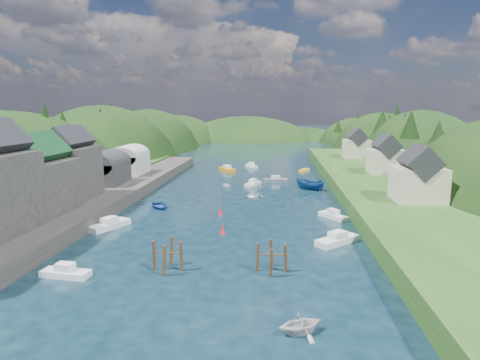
# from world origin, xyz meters

# --- Properties ---
(ground) EXTENTS (600.00, 600.00, 0.00)m
(ground) POSITION_xyz_m (0.00, 50.00, 0.00)
(ground) COLOR black
(ground) RESTS_ON ground
(hillside_left) EXTENTS (44.00, 245.56, 52.00)m
(hillside_left) POSITION_xyz_m (-45.00, 75.00, -8.03)
(hillside_left) COLOR black
(hillside_left) RESTS_ON ground
(hillside_right) EXTENTS (36.00, 245.56, 48.00)m
(hillside_right) POSITION_xyz_m (45.00, 75.00, -7.41)
(hillside_right) COLOR black
(hillside_right) RESTS_ON ground
(far_hills) EXTENTS (103.00, 68.00, 44.00)m
(far_hills) POSITION_xyz_m (1.22, 174.01, -10.80)
(far_hills) COLOR black
(far_hills) RESTS_ON ground
(hill_trees) EXTENTS (92.24, 147.97, 12.52)m
(hill_trees) POSITION_xyz_m (-0.10, 64.69, 11.13)
(hill_trees) COLOR black
(hill_trees) RESTS_ON ground
(quay_left) EXTENTS (12.00, 110.00, 2.00)m
(quay_left) POSITION_xyz_m (-24.00, 20.00, 1.00)
(quay_left) COLOR #2D2B28
(quay_left) RESTS_ON ground
(terrace_left_grass) EXTENTS (12.00, 110.00, 2.50)m
(terrace_left_grass) POSITION_xyz_m (-31.00, 20.00, 1.25)
(terrace_left_grass) COLOR #234719
(terrace_left_grass) RESTS_ON ground
(quayside_buildings) EXTENTS (8.00, 35.84, 12.90)m
(quayside_buildings) POSITION_xyz_m (-26.00, 6.39, 7.09)
(quayside_buildings) COLOR #2D2B28
(quayside_buildings) RESTS_ON quay_left
(boat_sheds) EXTENTS (7.00, 21.00, 7.50)m
(boat_sheds) POSITION_xyz_m (-26.00, 39.00, 5.27)
(boat_sheds) COLOR #2D2D30
(boat_sheds) RESTS_ON quay_left
(terrace_right) EXTENTS (16.00, 120.00, 2.40)m
(terrace_right) POSITION_xyz_m (25.00, 40.00, 1.20)
(terrace_right) COLOR #234719
(terrace_right) RESTS_ON ground
(right_bank_cottages) EXTENTS (9.00, 59.24, 8.41)m
(right_bank_cottages) POSITION_xyz_m (28.00, 48.33, 5.84)
(right_bank_cottages) COLOR beige
(right_bank_cottages) RESTS_ON terrace_right
(piling_cluster_near) EXTENTS (3.33, 3.10, 3.63)m
(piling_cluster_near) POSITION_xyz_m (-4.46, -1.37, 1.25)
(piling_cluster_near) COLOR #382314
(piling_cluster_near) RESTS_ON ground
(piling_cluster_far) EXTENTS (3.34, 3.11, 3.46)m
(piling_cluster_far) POSITION_xyz_m (5.83, -0.66, 1.16)
(piling_cluster_far) COLOR #382314
(piling_cluster_far) RESTS_ON ground
(channel_buoy_near) EXTENTS (0.70, 0.70, 1.10)m
(channel_buoy_near) POSITION_xyz_m (-0.67, 11.08, 0.48)
(channel_buoy_near) COLOR red
(channel_buoy_near) RESTS_ON ground
(channel_buoy_far) EXTENTS (0.70, 0.70, 1.10)m
(channel_buoy_far) POSITION_xyz_m (-2.28, 20.35, 0.48)
(channel_buoy_far) COLOR red
(channel_buoy_far) RESTS_ON ground
(moored_boats) EXTENTS (35.00, 91.79, 2.30)m
(moored_boats) POSITION_xyz_m (-0.81, 21.31, 0.65)
(moored_boats) COLOR slate
(moored_boats) RESTS_ON ground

